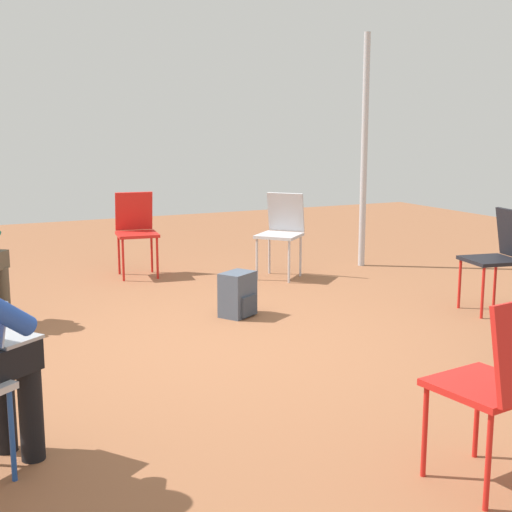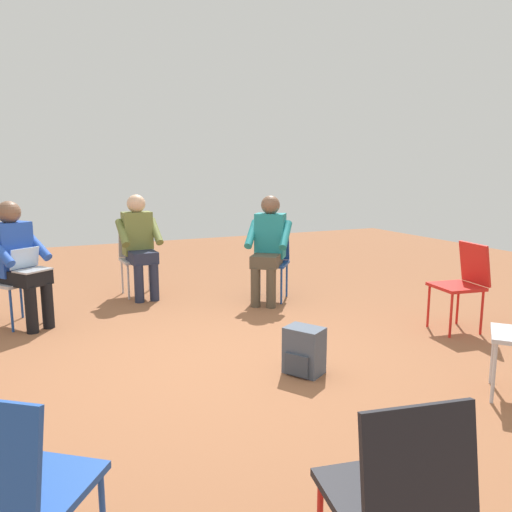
{
  "view_description": "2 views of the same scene",
  "coord_description": "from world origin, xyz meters",
  "px_view_note": "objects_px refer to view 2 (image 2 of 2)",
  "views": [
    {
      "loc": [
        -1.83,
        -4.52,
        1.53
      ],
      "look_at": [
        0.3,
        -0.16,
        0.63
      ],
      "focal_mm": 50.0,
      "sensor_mm": 36.0,
      "label": 1
    },
    {
      "loc": [
        3.62,
        -1.26,
        1.54
      ],
      "look_at": [
        0.24,
        0.28,
        0.89
      ],
      "focal_mm": 35.0,
      "sensor_mm": 36.0,
      "label": 2
    }
  ],
  "objects_px": {
    "person_in_olive": "(139,240)",
    "backpack_near_laptop_user": "(304,353)",
    "person_in_teal": "(269,243)",
    "chair_west": "(137,255)",
    "person_with_laptop": "(19,258)",
    "chair_north": "(463,280)",
    "chair_southeast": "(15,487)",
    "chair_east": "(398,495)",
    "chair_southwest": "(10,276)",
    "chair_northwest": "(272,258)"
  },
  "relations": [
    {
      "from": "chair_east",
      "to": "person_in_teal",
      "type": "xyz_separation_m",
      "value": [
        -3.99,
        1.48,
        0.2
      ]
    },
    {
      "from": "person_with_laptop",
      "to": "person_in_olive",
      "type": "bearing_deg",
      "value": 172.56
    },
    {
      "from": "chair_north",
      "to": "chair_southwest",
      "type": "distance_m",
      "value": 4.44
    },
    {
      "from": "chair_west",
      "to": "person_in_olive",
      "type": "bearing_deg",
      "value": 90.0
    },
    {
      "from": "person_in_teal",
      "to": "chair_north",
      "type": "bearing_deg",
      "value": 164.01
    },
    {
      "from": "chair_northwest",
      "to": "backpack_near_laptop_user",
      "type": "bearing_deg",
      "value": 108.54
    },
    {
      "from": "chair_southeast",
      "to": "backpack_near_laptop_user",
      "type": "distance_m",
      "value": 2.43
    },
    {
      "from": "person_in_olive",
      "to": "backpack_near_laptop_user",
      "type": "distance_m",
      "value": 2.97
    },
    {
      "from": "person_with_laptop",
      "to": "backpack_near_laptop_user",
      "type": "bearing_deg",
      "value": 96.95
    },
    {
      "from": "chair_west",
      "to": "person_in_olive",
      "type": "height_order",
      "value": "person_in_olive"
    },
    {
      "from": "chair_southeast",
      "to": "person_in_teal",
      "type": "height_order",
      "value": "person_in_teal"
    },
    {
      "from": "chair_southeast",
      "to": "person_in_olive",
      "type": "height_order",
      "value": "person_in_olive"
    },
    {
      "from": "chair_northwest",
      "to": "person_in_olive",
      "type": "height_order",
      "value": "person_in_olive"
    },
    {
      "from": "chair_northwest",
      "to": "person_with_laptop",
      "type": "distance_m",
      "value": 2.73
    },
    {
      "from": "chair_west",
      "to": "chair_north",
      "type": "height_order",
      "value": "same"
    },
    {
      "from": "person_in_olive",
      "to": "person_in_teal",
      "type": "xyz_separation_m",
      "value": [
        0.85,
        1.31,
        0.0
      ]
    },
    {
      "from": "person_with_laptop",
      "to": "backpack_near_laptop_user",
      "type": "distance_m",
      "value": 2.96
    },
    {
      "from": "chair_southwest",
      "to": "chair_west",
      "type": "bearing_deg",
      "value": 171.91
    },
    {
      "from": "chair_north",
      "to": "person_with_laptop",
      "type": "height_order",
      "value": "person_with_laptop"
    },
    {
      "from": "chair_southeast",
      "to": "backpack_near_laptop_user",
      "type": "xyz_separation_m",
      "value": [
        -1.43,
        1.94,
        -0.34
      ]
    },
    {
      "from": "chair_southeast",
      "to": "person_in_teal",
      "type": "relative_size",
      "value": 0.69
    },
    {
      "from": "chair_northwest",
      "to": "person_in_teal",
      "type": "distance_m",
      "value": 0.26
    },
    {
      "from": "person_with_laptop",
      "to": "chair_north",
      "type": "bearing_deg",
      "value": 118.72
    },
    {
      "from": "chair_southeast",
      "to": "chair_east",
      "type": "xyz_separation_m",
      "value": [
        0.57,
        1.14,
        0.0
      ]
    },
    {
      "from": "chair_southwest",
      "to": "chair_north",
      "type": "bearing_deg",
      "value": 117.67
    },
    {
      "from": "chair_west",
      "to": "backpack_near_laptop_user",
      "type": "xyz_separation_m",
      "value": [
        3.02,
        0.65,
        -0.34
      ]
    },
    {
      "from": "chair_southwest",
      "to": "person_in_teal",
      "type": "relative_size",
      "value": 0.69
    },
    {
      "from": "person_with_laptop",
      "to": "chair_northwest",
      "type": "bearing_deg",
      "value": 144.11
    },
    {
      "from": "person_in_olive",
      "to": "person_with_laptop",
      "type": "bearing_deg",
      "value": 25.39
    },
    {
      "from": "chair_northwest",
      "to": "chair_southwest",
      "type": "xyz_separation_m",
      "value": [
        -0.17,
        -2.82,
        0.0
      ]
    },
    {
      "from": "chair_southeast",
      "to": "chair_north",
      "type": "relative_size",
      "value": 1.0
    },
    {
      "from": "person_in_teal",
      "to": "chair_southeast",
      "type": "bearing_deg",
      "value": 91.16
    },
    {
      "from": "person_in_teal",
      "to": "backpack_near_laptop_user",
      "type": "xyz_separation_m",
      "value": [
        2.0,
        -0.67,
        -0.54
      ]
    },
    {
      "from": "person_with_laptop",
      "to": "chair_west",
      "type": "bearing_deg",
      "value": 178.1
    },
    {
      "from": "person_in_teal",
      "to": "person_in_olive",
      "type": "bearing_deg",
      "value": 5.5
    },
    {
      "from": "person_in_teal",
      "to": "chair_west",
      "type": "bearing_deg",
      "value": 0.82
    },
    {
      "from": "chair_east",
      "to": "chair_north",
      "type": "bearing_deg",
      "value": 50.31
    },
    {
      "from": "person_with_laptop",
      "to": "person_in_olive",
      "type": "relative_size",
      "value": 1.0
    },
    {
      "from": "chair_west",
      "to": "chair_southwest",
      "type": "height_order",
      "value": "same"
    },
    {
      "from": "chair_west",
      "to": "person_in_teal",
      "type": "xyz_separation_m",
      "value": [
        1.02,
        1.32,
        0.2
      ]
    },
    {
      "from": "backpack_near_laptop_user",
      "to": "chair_southeast",
      "type": "bearing_deg",
      "value": -53.74
    },
    {
      "from": "chair_northwest",
      "to": "person_in_olive",
      "type": "bearing_deg",
      "value": 11.49
    },
    {
      "from": "chair_east",
      "to": "person_with_laptop",
      "type": "height_order",
      "value": "person_with_laptop"
    },
    {
      "from": "chair_southeast",
      "to": "chair_north",
      "type": "bearing_deg",
      "value": 61.05
    },
    {
      "from": "chair_east",
      "to": "person_in_olive",
      "type": "bearing_deg",
      "value": 98.46
    },
    {
      "from": "chair_southeast",
      "to": "person_in_olive",
      "type": "relative_size",
      "value": 0.69
    },
    {
      "from": "chair_southeast",
      "to": "backpack_near_laptop_user",
      "type": "height_order",
      "value": "chair_southeast"
    },
    {
      "from": "chair_west",
      "to": "chair_northwest",
      "type": "distance_m",
      "value": 1.68
    },
    {
      "from": "chair_north",
      "to": "person_with_laptop",
      "type": "distance_m",
      "value": 4.3
    },
    {
      "from": "backpack_near_laptop_user",
      "to": "chair_east",
      "type": "bearing_deg",
      "value": -22.05
    }
  ]
}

